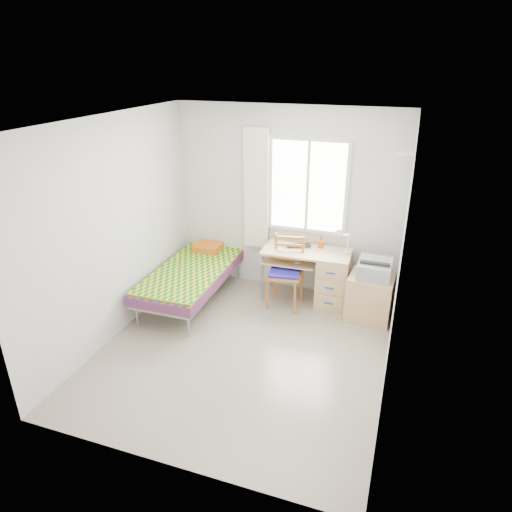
{
  "coord_description": "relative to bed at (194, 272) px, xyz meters",
  "views": [
    {
      "loc": [
        1.59,
        -4.17,
        3.17
      ],
      "look_at": [
        -0.04,
        0.55,
        0.97
      ],
      "focal_mm": 32.0,
      "sensor_mm": 36.0,
      "label": 1
    }
  ],
  "objects": [
    {
      "name": "laptop",
      "position": [
        1.36,
        0.53,
        0.35
      ],
      "size": [
        0.39,
        0.33,
        0.03
      ],
      "primitive_type": "imported",
      "rotation": [
        0.0,
        0.0,
        0.39
      ],
      "color": "black",
      "rests_on": "desk"
    },
    {
      "name": "floating_shelf",
      "position": [
        2.58,
        0.44,
        1.74
      ],
      "size": [
        0.2,
        0.32,
        0.03
      ],
      "primitive_type": "cube",
      "color": "white",
      "rests_on": "wall_right"
    },
    {
      "name": "floor",
      "position": [
        1.09,
        -0.96,
        -0.41
      ],
      "size": [
        3.5,
        3.5,
        0.0
      ],
      "primitive_type": "plane",
      "color": "#BCAD93",
      "rests_on": "ground"
    },
    {
      "name": "cabinet",
      "position": [
        2.39,
        0.25,
        -0.1
      ],
      "size": [
        0.6,
        0.53,
        0.61
      ],
      "rotation": [
        0.0,
        0.0,
        -0.07
      ],
      "color": "tan",
      "rests_on": "floor"
    },
    {
      "name": "wall_right",
      "position": [
        2.69,
        -0.96,
        0.89
      ],
      "size": [
        0.0,
        3.5,
        3.5
      ],
      "primitive_type": "plane",
      "rotation": [
        1.57,
        0.0,
        -1.57
      ],
      "color": "silver",
      "rests_on": "ground"
    },
    {
      "name": "chair",
      "position": [
        1.26,
        0.25,
        0.14
      ],
      "size": [
        0.48,
        0.48,
        0.98
      ],
      "rotation": [
        0.0,
        0.0,
        0.16
      ],
      "color": "#A3561F",
      "rests_on": "floor"
    },
    {
      "name": "pen_cup",
      "position": [
        1.64,
        0.64,
        0.39
      ],
      "size": [
        0.09,
        0.09,
        0.1
      ],
      "primitive_type": "cylinder",
      "rotation": [
        0.0,
        0.0,
        -0.23
      ],
      "color": "#D55317",
      "rests_on": "desk"
    },
    {
      "name": "wall_left",
      "position": [
        -0.51,
        -0.96,
        0.89
      ],
      "size": [
        0.0,
        3.5,
        3.5
      ],
      "primitive_type": "plane",
      "rotation": [
        1.57,
        0.0,
        1.57
      ],
      "color": "silver",
      "rests_on": "ground"
    },
    {
      "name": "desk",
      "position": [
        1.79,
        0.46,
        -0.0
      ],
      "size": [
        1.2,
        0.58,
        0.74
      ],
      "rotation": [
        0.0,
        0.0,
        0.03
      ],
      "color": "#DFB275",
      "rests_on": "floor"
    },
    {
      "name": "bed",
      "position": [
        0.0,
        0.0,
        0.0
      ],
      "size": [
        0.92,
        1.93,
        0.83
      ],
      "rotation": [
        0.0,
        0.0,
        0.01
      ],
      "color": "#919499",
      "rests_on": "floor"
    },
    {
      "name": "task_lamp",
      "position": [
        1.95,
        0.43,
        0.58
      ],
      "size": [
        0.22,
        0.31,
        0.38
      ],
      "rotation": [
        0.0,
        0.0,
        -0.11
      ],
      "color": "white",
      "rests_on": "desk"
    },
    {
      "name": "wall_back",
      "position": [
        1.09,
        0.79,
        0.89
      ],
      "size": [
        3.2,
        0.0,
        3.2
      ],
      "primitive_type": "plane",
      "rotation": [
        1.57,
        0.0,
        0.0
      ],
      "color": "silver",
      "rests_on": "ground"
    },
    {
      "name": "book",
      "position": [
        1.3,
        0.42,
        0.18
      ],
      "size": [
        0.24,
        0.26,
        0.02
      ],
      "primitive_type": "imported",
      "rotation": [
        0.0,
        0.0,
        0.51
      ],
      "color": "gray",
      "rests_on": "desk"
    },
    {
      "name": "curtain",
      "position": [
        0.67,
        0.72,
        1.04
      ],
      "size": [
        0.35,
        0.05,
        1.7
      ],
      "primitive_type": "cube",
      "color": "white",
      "rests_on": "wall_back"
    },
    {
      "name": "window",
      "position": [
        1.39,
        0.77,
        1.14
      ],
      "size": [
        1.1,
        0.04,
        1.3
      ],
      "color": "white",
      "rests_on": "wall_back"
    },
    {
      "name": "printer",
      "position": [
        2.4,
        0.27,
        0.31
      ],
      "size": [
        0.41,
        0.48,
        0.2
      ],
      "rotation": [
        0.0,
        0.0,
        -0.01
      ],
      "color": "#96999D",
      "rests_on": "cabinet"
    },
    {
      "name": "ceiling",
      "position": [
        1.09,
        -0.96,
        2.19
      ],
      "size": [
        3.5,
        3.5,
        0.0
      ],
      "primitive_type": "plane",
      "rotation": [
        3.14,
        0.0,
        0.0
      ],
      "color": "white",
      "rests_on": "wall_back"
    }
  ]
}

